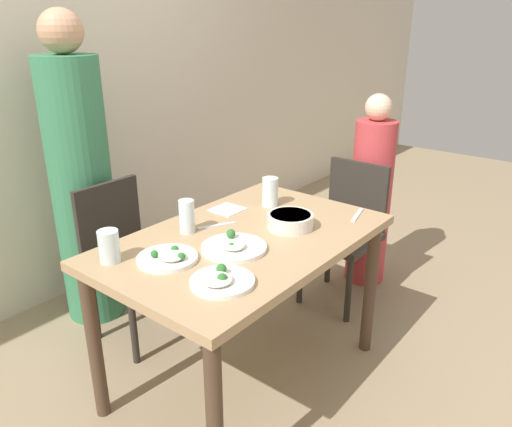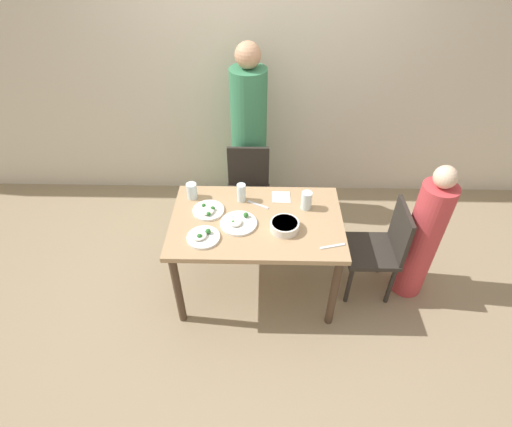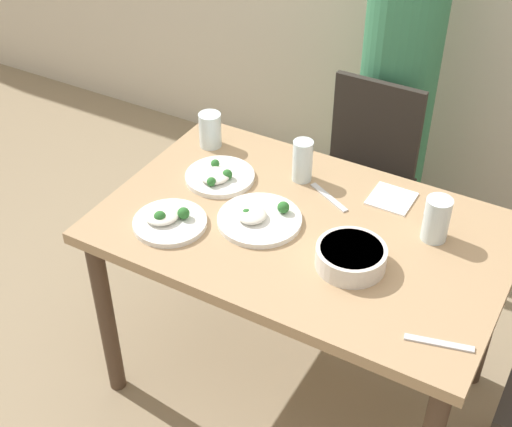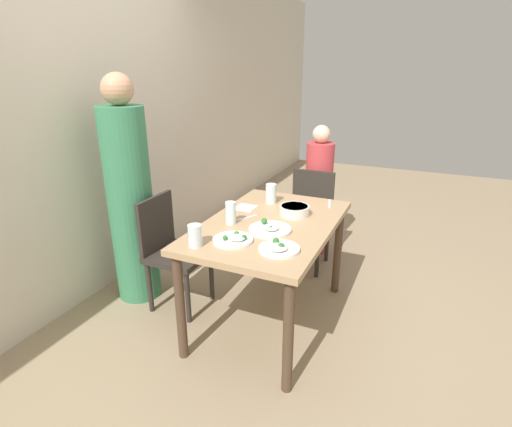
{
  "view_description": "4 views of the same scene",
  "coord_description": "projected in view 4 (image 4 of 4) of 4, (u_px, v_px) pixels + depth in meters",
  "views": [
    {
      "loc": [
        -1.51,
        -1.27,
        1.64
      ],
      "look_at": [
        0.05,
        -0.02,
        0.85
      ],
      "focal_mm": 35.0,
      "sensor_mm": 36.0,
      "label": 1
    },
    {
      "loc": [
        0.04,
        -2.2,
        2.7
      ],
      "look_at": [
        -0.01,
        0.06,
        0.76
      ],
      "focal_mm": 28.0,
      "sensor_mm": 36.0,
      "label": 2
    },
    {
      "loc": [
        0.73,
        -1.59,
        2.16
      ],
      "look_at": [
        -0.13,
        -0.07,
        0.8
      ],
      "focal_mm": 50.0,
      "sensor_mm": 36.0,
      "label": 3
    },
    {
      "loc": [
        -2.27,
        -0.91,
        1.74
      ],
      "look_at": [
        -0.01,
        0.1,
        0.81
      ],
      "focal_mm": 28.0,
      "sensor_mm": 36.0,
      "label": 4
    }
  ],
  "objects": [
    {
      "name": "plate_noodles",
      "position": [
        270.0,
        229.0,
        2.49
      ],
      "size": [
        0.27,
        0.27,
        0.06
      ],
      "color": "white",
      "rests_on": "dining_table"
    },
    {
      "name": "spoon_steel",
      "position": [
        247.0,
        218.0,
        2.7
      ],
      "size": [
        0.17,
        0.1,
        0.01
      ],
      "color": "silver",
      "rests_on": "dining_table"
    },
    {
      "name": "napkin_folded",
      "position": [
        246.0,
        208.0,
        2.89
      ],
      "size": [
        0.14,
        0.14,
        0.01
      ],
      "color": "white",
      "rests_on": "dining_table"
    },
    {
      "name": "chair_adult_spot",
      "position": [
        172.0,
        248.0,
        2.93
      ],
      "size": [
        0.4,
        0.4,
        0.85
      ],
      "color": "#2D2823",
      "rests_on": "ground_plane"
    },
    {
      "name": "wall_back",
      "position": [
        91.0,
        119.0,
        2.97
      ],
      "size": [
        10.0,
        0.06,
        2.7
      ],
      "color": "beige",
      "rests_on": "ground_plane"
    },
    {
      "name": "person_adult",
      "position": [
        130.0,
        201.0,
        2.95
      ],
      "size": [
        0.33,
        0.33,
        1.69
      ],
      "color": "#387F56",
      "rests_on": "ground_plane"
    },
    {
      "name": "glass_water_tall",
      "position": [
        195.0,
        236.0,
        2.27
      ],
      "size": [
        0.08,
        0.08,
        0.13
      ],
      "color": "silver",
      "rests_on": "dining_table"
    },
    {
      "name": "chair_child_spot",
      "position": [
        308.0,
        215.0,
        3.57
      ],
      "size": [
        0.4,
        0.4,
        0.85
      ],
      "rotation": [
        0.0,
        0.0,
        -1.57
      ],
      "color": "#2D2823",
      "rests_on": "ground_plane"
    },
    {
      "name": "plate_rice_adult",
      "position": [
        234.0,
        239.0,
        2.34
      ],
      "size": [
        0.24,
        0.24,
        0.05
      ],
      "color": "white",
      "rests_on": "dining_table"
    },
    {
      "name": "glass_water_center",
      "position": [
        231.0,
        213.0,
        2.58
      ],
      "size": [
        0.07,
        0.07,
        0.15
      ],
      "color": "silver",
      "rests_on": "dining_table"
    },
    {
      "name": "person_child",
      "position": [
        318.0,
        195.0,
        3.79
      ],
      "size": [
        0.25,
        0.25,
        1.22
      ],
      "color": "#C63D42",
      "rests_on": "ground_plane"
    },
    {
      "name": "plate_rice_child",
      "position": [
        279.0,
        248.0,
        2.22
      ],
      "size": [
        0.23,
        0.23,
        0.06
      ],
      "color": "white",
      "rests_on": "dining_table"
    },
    {
      "name": "fork_steel",
      "position": [
        330.0,
        204.0,
        2.98
      ],
      "size": [
        0.18,
        0.06,
        0.01
      ],
      "color": "silver",
      "rests_on": "dining_table"
    },
    {
      "name": "ground_plane",
      "position": [
        269.0,
        319.0,
        2.89
      ],
      "size": [
        10.0,
        10.0,
        0.0
      ],
      "primitive_type": "plane",
      "color": "#998466"
    },
    {
      "name": "dining_table",
      "position": [
        270.0,
        236.0,
        2.66
      ],
      "size": [
        1.27,
        0.81,
        0.76
      ],
      "color": "tan",
      "rests_on": "ground_plane"
    },
    {
      "name": "glass_water_short",
      "position": [
        271.0,
        194.0,
        2.98
      ],
      "size": [
        0.08,
        0.08,
        0.14
      ],
      "color": "silver",
      "rests_on": "dining_table"
    },
    {
      "name": "bowl_curry",
      "position": [
        294.0,
        210.0,
        2.75
      ],
      "size": [
        0.21,
        0.21,
        0.07
      ],
      "color": "silver",
      "rests_on": "dining_table"
    }
  ]
}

